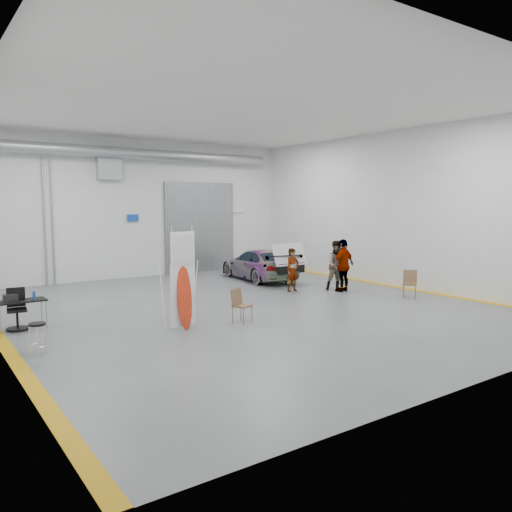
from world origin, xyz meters
TOP-DOWN VIEW (x-y plane):
  - ground at (0.00, 0.00)m, footprint 16.00×16.00m
  - room_shell at (0.24, 2.22)m, footprint 14.02×16.18m
  - sedan_car at (3.63, 4.32)m, footprint 2.33×4.63m
  - person_a at (2.99, 1.27)m, footprint 0.60×0.41m
  - person_b at (4.52, 0.52)m, footprint 1.11×1.00m
  - person_c at (4.49, 0.17)m, footprint 1.19×0.65m
  - surfboard_display at (-2.87, -1.52)m, footprint 0.75×0.29m
  - folding_chair_near at (-1.21, -1.74)m, footprint 0.55×0.58m
  - folding_chair_far at (5.40, -2.06)m, footprint 0.62×0.72m
  - shop_stool at (-6.38, -1.75)m, footprint 0.36×0.36m
  - work_table at (-6.28, 0.98)m, footprint 1.19×0.62m
  - office_chair at (-6.34, 0.94)m, footprint 0.56×0.56m
  - trunk_lid at (3.63, 2.35)m, footprint 1.50×0.91m

SIDE VIEW (x-z plane):
  - ground at x=0.00m, z-range 0.00..0.00m
  - folding_chair_near at x=-1.21m, z-range -0.17..0.74m
  - folding_chair_far at x=5.40m, z-range -0.18..0.77m
  - shop_stool at x=-6.38m, z-range 0.00..0.71m
  - office_chair at x=-6.34m, z-range -0.06..0.99m
  - sedan_car at x=3.63m, z-range 0.00..1.29m
  - work_table at x=-6.28m, z-range 0.26..1.22m
  - person_a at x=2.99m, z-range 0.00..1.59m
  - person_b at x=4.52m, z-range 0.00..1.85m
  - person_c at x=4.49m, z-range 0.00..1.94m
  - surfboard_display at x=-2.87m, z-range -0.25..2.41m
  - trunk_lid at x=3.63m, z-range 1.29..1.33m
  - room_shell at x=0.24m, z-range 1.07..7.08m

